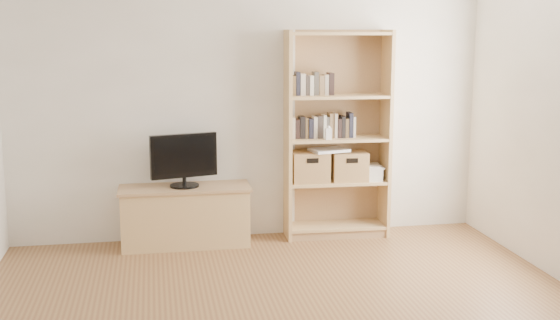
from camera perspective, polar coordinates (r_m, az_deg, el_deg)
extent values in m
cube|color=silver|center=(6.65, -2.48, 4.74)|extent=(4.50, 0.02, 2.60)
cube|color=silver|center=(1.93, 18.84, -11.06)|extent=(4.50, 0.02, 2.60)
cube|color=tan|center=(6.57, -7.70, -4.61)|extent=(1.16, 0.44, 0.53)
cube|color=tan|center=(6.68, 4.68, 2.03)|extent=(1.00, 0.38, 1.97)
cube|color=black|center=(6.45, -7.82, -0.04)|extent=(0.61, 0.20, 0.49)
cube|color=#AD9D8B|center=(6.69, 4.65, 2.85)|extent=(0.87, 0.18, 0.23)
cube|color=#AD9D8B|center=(6.60, 2.83, 6.16)|extent=(0.38, 0.16, 0.20)
cube|color=white|center=(6.55, 3.96, 2.13)|extent=(0.06, 0.04, 0.11)
cube|color=#9A6C45|center=(6.67, 2.45, -0.53)|extent=(0.36, 0.30, 0.29)
cube|color=#9A6C45|center=(6.76, 5.65, -0.48)|extent=(0.36, 0.30, 0.28)
cube|color=white|center=(6.67, 3.99, 0.82)|extent=(0.39, 0.31, 0.03)
cube|color=silver|center=(6.83, 7.42, -1.06)|extent=(0.21, 0.28, 0.12)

